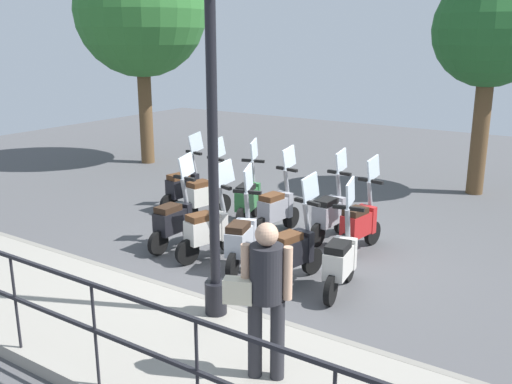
{
  "coord_description": "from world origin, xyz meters",
  "views": [
    {
      "loc": [
        -7.35,
        -4.52,
        3.38
      ],
      "look_at": [
        0.2,
        0.5,
        0.9
      ],
      "focal_mm": 40.0,
      "sensor_mm": 36.0,
      "label": 1
    }
  ],
  "objects_px": {
    "tree_large": "(140,11)",
    "scooter_far_2": "(277,208)",
    "scooter_far_5": "(184,186)",
    "scooter_near_4": "(175,220)",
    "scooter_near_2": "(241,239)",
    "scooter_far_0": "(360,223)",
    "scooter_far_4": "(205,194)",
    "pedestrian_with_bag": "(264,290)",
    "scooter_near_1": "(294,250)",
    "tree_distant": "(491,32)",
    "scooter_far_3": "(248,198)",
    "scooter_near_3": "(208,229)",
    "scooter_far_1": "(330,213)",
    "lamp_post_near": "(213,150)",
    "scooter_near_0": "(341,259)"
  },
  "relations": [
    {
      "from": "tree_distant",
      "to": "scooter_near_3",
      "type": "distance_m",
      "value": 7.44
    },
    {
      "from": "scooter_far_0",
      "to": "scooter_far_4",
      "type": "relative_size",
      "value": 1.0
    },
    {
      "from": "tree_distant",
      "to": "scooter_far_4",
      "type": "relative_size",
      "value": 3.06
    },
    {
      "from": "scooter_near_0",
      "to": "scooter_near_4",
      "type": "bearing_deg",
      "value": 80.39
    },
    {
      "from": "scooter_near_4",
      "to": "scooter_far_0",
      "type": "xyz_separation_m",
      "value": [
        1.53,
        -2.59,
        0.0
      ]
    },
    {
      "from": "tree_large",
      "to": "scooter_far_5",
      "type": "height_order",
      "value": "tree_large"
    },
    {
      "from": "scooter_far_3",
      "to": "scooter_far_4",
      "type": "bearing_deg",
      "value": 91.01
    },
    {
      "from": "scooter_far_2",
      "to": "scooter_near_1",
      "type": "bearing_deg",
      "value": -135.23
    },
    {
      "from": "scooter_near_1",
      "to": "scooter_far_3",
      "type": "bearing_deg",
      "value": 58.59
    },
    {
      "from": "scooter_near_4",
      "to": "scooter_far_4",
      "type": "bearing_deg",
      "value": 21.08
    },
    {
      "from": "scooter_near_1",
      "to": "scooter_far_1",
      "type": "xyz_separation_m",
      "value": [
        1.87,
        0.37,
        0.0
      ]
    },
    {
      "from": "scooter_near_3",
      "to": "scooter_far_2",
      "type": "bearing_deg",
      "value": 5.48
    },
    {
      "from": "lamp_post_near",
      "to": "scooter_far_3",
      "type": "relative_size",
      "value": 2.93
    },
    {
      "from": "pedestrian_with_bag",
      "to": "scooter_far_3",
      "type": "bearing_deg",
      "value": 12.67
    },
    {
      "from": "lamp_post_near",
      "to": "scooter_far_0",
      "type": "bearing_deg",
      "value": -7.83
    },
    {
      "from": "scooter_near_3",
      "to": "scooter_far_1",
      "type": "bearing_deg",
      "value": -17.4
    },
    {
      "from": "lamp_post_near",
      "to": "scooter_far_0",
      "type": "xyz_separation_m",
      "value": [
        3.22,
        -0.44,
        -1.68
      ]
    },
    {
      "from": "tree_large",
      "to": "scooter_far_5",
      "type": "bearing_deg",
      "value": -127.07
    },
    {
      "from": "scooter_far_4",
      "to": "scooter_near_4",
      "type": "bearing_deg",
      "value": -147.53
    },
    {
      "from": "scooter_near_1",
      "to": "lamp_post_near",
      "type": "bearing_deg",
      "value": -174.98
    },
    {
      "from": "scooter_near_1",
      "to": "scooter_far_0",
      "type": "relative_size",
      "value": 1.0
    },
    {
      "from": "scooter_far_1",
      "to": "scooter_far_5",
      "type": "xyz_separation_m",
      "value": [
        -0.02,
        3.22,
        0.0
      ]
    },
    {
      "from": "tree_large",
      "to": "scooter_far_2",
      "type": "xyz_separation_m",
      "value": [
        -3.08,
        -6.08,
        -3.53
      ]
    },
    {
      "from": "scooter_far_0",
      "to": "tree_large",
      "type": "bearing_deg",
      "value": 76.35
    },
    {
      "from": "scooter_near_2",
      "to": "scooter_far_0",
      "type": "xyz_separation_m",
      "value": [
        1.66,
        -1.16,
        0.0
      ]
    },
    {
      "from": "scooter_near_1",
      "to": "scooter_far_3",
      "type": "height_order",
      "value": "same"
    },
    {
      "from": "scooter_near_4",
      "to": "scooter_far_5",
      "type": "distance_m",
      "value": 2.15
    },
    {
      "from": "scooter_far_3",
      "to": "scooter_far_5",
      "type": "distance_m",
      "value": 1.54
    },
    {
      "from": "scooter_near_4",
      "to": "scooter_near_2",
      "type": "bearing_deg",
      "value": -94.67
    },
    {
      "from": "scooter_far_3",
      "to": "scooter_far_5",
      "type": "relative_size",
      "value": 1.0
    },
    {
      "from": "scooter_far_2",
      "to": "scooter_far_5",
      "type": "bearing_deg",
      "value": 90.85
    },
    {
      "from": "scooter_near_3",
      "to": "scooter_far_5",
      "type": "bearing_deg",
      "value": 64.42
    },
    {
      "from": "tree_large",
      "to": "scooter_near_0",
      "type": "height_order",
      "value": "tree_large"
    },
    {
      "from": "scooter_near_1",
      "to": "scooter_near_2",
      "type": "relative_size",
      "value": 1.0
    },
    {
      "from": "scooter_near_3",
      "to": "scooter_far_3",
      "type": "height_order",
      "value": "same"
    },
    {
      "from": "scooter_far_2",
      "to": "scooter_far_5",
      "type": "distance_m",
      "value": 2.33
    },
    {
      "from": "scooter_near_1",
      "to": "scooter_near_4",
      "type": "height_order",
      "value": "same"
    },
    {
      "from": "scooter_near_0",
      "to": "scooter_near_1",
      "type": "relative_size",
      "value": 1.0
    },
    {
      "from": "tree_large",
      "to": "scooter_near_4",
      "type": "height_order",
      "value": "tree_large"
    },
    {
      "from": "scooter_near_2",
      "to": "tree_large",
      "type": "bearing_deg",
      "value": 37.82
    },
    {
      "from": "tree_large",
      "to": "scooter_far_1",
      "type": "height_order",
      "value": "tree_large"
    },
    {
      "from": "scooter_far_4",
      "to": "scooter_far_5",
      "type": "relative_size",
      "value": 1.0
    },
    {
      "from": "tree_distant",
      "to": "scooter_near_1",
      "type": "distance_m",
      "value": 7.11
    },
    {
      "from": "scooter_near_3",
      "to": "scooter_far_5",
      "type": "xyz_separation_m",
      "value": [
        1.8,
        2.03,
        0.0
      ]
    },
    {
      "from": "scooter_far_2",
      "to": "scooter_far_4",
      "type": "bearing_deg",
      "value": 96.35
    },
    {
      "from": "scooter_far_4",
      "to": "scooter_near_3",
      "type": "bearing_deg",
      "value": -128.08
    },
    {
      "from": "scooter_far_0",
      "to": "scooter_far_5",
      "type": "height_order",
      "value": "same"
    },
    {
      "from": "scooter_near_0",
      "to": "scooter_far_1",
      "type": "height_order",
      "value": "same"
    },
    {
      "from": "tree_distant",
      "to": "scooter_near_3",
      "type": "height_order",
      "value": "tree_distant"
    },
    {
      "from": "pedestrian_with_bag",
      "to": "scooter_near_1",
      "type": "height_order",
      "value": "pedestrian_with_bag"
    }
  ]
}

